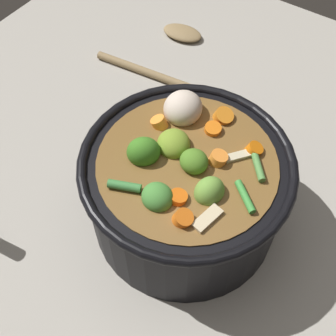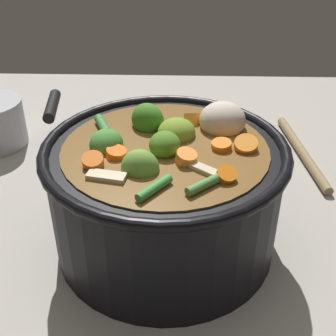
{
  "view_description": "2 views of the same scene",
  "coord_description": "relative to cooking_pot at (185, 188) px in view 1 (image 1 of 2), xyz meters",
  "views": [
    {
      "loc": [
        0.27,
        0.15,
        0.55
      ],
      "look_at": [
        0.01,
        -0.02,
        0.12
      ],
      "focal_mm": 47.11,
      "sensor_mm": 36.0,
      "label": 1
    },
    {
      "loc": [
        -0.02,
        0.41,
        0.36
      ],
      "look_at": [
        -0.0,
        0.02,
        0.12
      ],
      "focal_mm": 47.79,
      "sensor_mm": 36.0,
      "label": 2
    }
  ],
  "objects": [
    {
      "name": "ground_plane",
      "position": [
        0.0,
        0.0,
        -0.07
      ],
      "size": [
        1.1,
        1.1,
        0.0
      ],
      "primitive_type": "plane",
      "color": "#9E998E"
    },
    {
      "name": "cooking_pot",
      "position": [
        0.0,
        0.0,
        0.0
      ],
      "size": [
        0.26,
        0.26,
        0.16
      ],
      "color": "black",
      "rests_on": "ground_plane"
    },
    {
      "name": "wooden_spoon",
      "position": [
        -0.28,
        -0.21,
        -0.06
      ],
      "size": [
        0.17,
        0.22,
        0.02
      ],
      "color": "olive",
      "rests_on": "ground_plane"
    }
  ]
}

